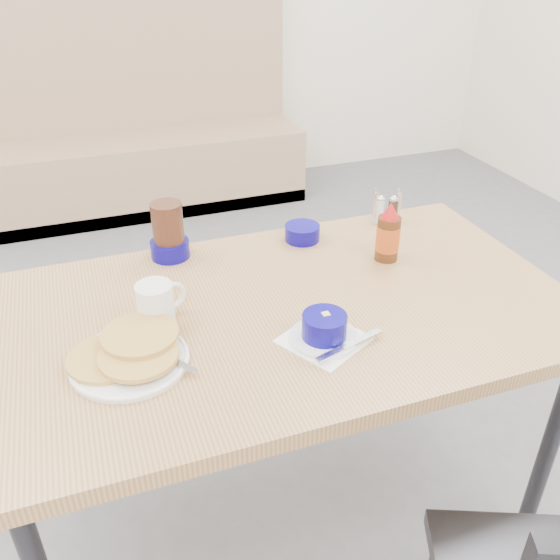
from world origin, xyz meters
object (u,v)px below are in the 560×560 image
object	(u,v)px
booth_bench	(144,149)
syrup_bottle	(388,235)
creamer_bowl	(170,249)
amber_tumbler	(168,231)
butter_bowl	(302,233)
coffee_mug	(157,302)
grits_setting	(325,330)
pancake_plate	(129,355)
condiment_caddy	(386,211)
dining_table	(285,327)

from	to	relation	value
booth_bench	syrup_bottle	size ratio (longest dim) A/B	11.39
creamer_bowl	amber_tumbler	size ratio (longest dim) A/B	0.67
butter_bowl	coffee_mug	bearing A→B (deg)	-150.00
coffee_mug	grits_setting	world-z (taller)	coffee_mug
pancake_plate	butter_bowl	xyz separation A→B (m)	(0.55, 0.40, 0.00)
grits_setting	condiment_caddy	world-z (taller)	condiment_caddy
creamer_bowl	amber_tumbler	bearing A→B (deg)	0.00
dining_table	creamer_bowl	xyz separation A→B (m)	(-0.21, 0.34, 0.09)
dining_table	grits_setting	world-z (taller)	grits_setting
pancake_plate	syrup_bottle	xyz separation A→B (m)	(0.72, 0.22, 0.05)
dining_table	butter_bowl	bearing A→B (deg)	61.78
grits_setting	creamer_bowl	world-z (taller)	grits_setting
grits_setting	syrup_bottle	distance (m)	0.42
coffee_mug	condiment_caddy	bearing A→B (deg)	21.47
pancake_plate	amber_tumbler	world-z (taller)	amber_tumbler
dining_table	syrup_bottle	xyz separation A→B (m)	(0.34, 0.13, 0.13)
butter_bowl	condiment_caddy	bearing A→B (deg)	5.51
coffee_mug	amber_tumbler	xyz separation A→B (m)	(0.08, 0.30, 0.03)
dining_table	coffee_mug	bearing A→B (deg)	171.71
creamer_bowl	pancake_plate	bearing A→B (deg)	-111.37
dining_table	amber_tumbler	distance (m)	0.43
creamer_bowl	syrup_bottle	distance (m)	0.60
dining_table	syrup_bottle	world-z (taller)	syrup_bottle
dining_table	condiment_caddy	xyz separation A→B (m)	(0.45, 0.34, 0.10)
grits_setting	creamer_bowl	distance (m)	0.56
dining_table	syrup_bottle	distance (m)	0.39
syrup_bottle	coffee_mug	bearing A→B (deg)	-172.54
dining_table	coffee_mug	xyz separation A→B (m)	(-0.30, 0.04, 0.11)
dining_table	grits_setting	bearing A→B (deg)	-78.39
creamer_bowl	amber_tumbler	distance (m)	0.06
coffee_mug	amber_tumbler	bearing A→B (deg)	74.11
pancake_plate	grits_setting	bearing A→B (deg)	-9.62
coffee_mug	butter_bowl	distance (m)	0.54
coffee_mug	creamer_bowl	distance (m)	0.31
condiment_caddy	pancake_plate	bearing A→B (deg)	-131.38
coffee_mug	butter_bowl	size ratio (longest dim) A/B	1.20
booth_bench	syrup_bottle	world-z (taller)	booth_bench
booth_bench	dining_table	distance (m)	2.56
dining_table	butter_bowl	xyz separation A→B (m)	(0.17, 0.31, 0.08)
pancake_plate	amber_tumbler	distance (m)	0.46
booth_bench	coffee_mug	bearing A→B (deg)	-96.80
coffee_mug	grits_setting	bearing A→B (deg)	-31.55
creamer_bowl	syrup_bottle	xyz separation A→B (m)	(0.55, -0.21, 0.05)
creamer_bowl	syrup_bottle	world-z (taller)	syrup_bottle
booth_bench	grits_setting	bearing A→B (deg)	-89.31
dining_table	grits_setting	distance (m)	0.19
coffee_mug	booth_bench	bearing A→B (deg)	83.20
coffee_mug	amber_tumbler	distance (m)	0.31
dining_table	creamer_bowl	bearing A→B (deg)	122.06
amber_tumbler	creamer_bowl	bearing A→B (deg)	180.00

